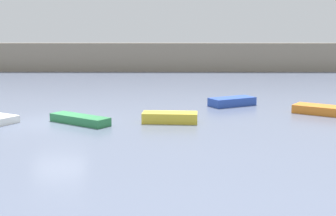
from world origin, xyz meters
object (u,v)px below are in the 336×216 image
Objects in this scene: rowboat_green at (80,119)px; rowboat_yellow at (170,117)px; rowboat_orange at (322,110)px; rowboat_blue at (232,102)px.

rowboat_green is 1.23× the size of rowboat_yellow.
rowboat_yellow reaches higher than rowboat_green.
rowboat_orange is (12.41, 2.58, 0.03)m from rowboat_green.
rowboat_orange is at bearing 46.75° from rowboat_green.
rowboat_yellow reaches higher than rowboat_blue.
rowboat_green is at bearing -172.47° from rowboat_yellow.
rowboat_orange is at bearing 19.48° from rowboat_yellow.
rowboat_blue is 0.92× the size of rowboat_orange.
rowboat_orange is (4.46, -2.69, -0.02)m from rowboat_blue.
rowboat_green is 1.20× the size of rowboat_blue.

